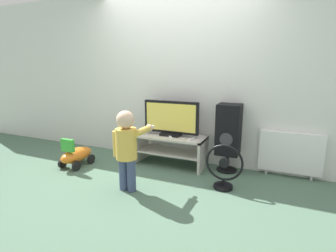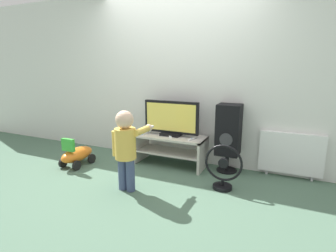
{
  "view_description": "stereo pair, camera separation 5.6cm",
  "coord_description": "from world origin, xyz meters",
  "px_view_note": "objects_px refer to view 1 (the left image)",
  "views": [
    {
      "loc": [
        1.47,
        -3.2,
        1.43
      ],
      "look_at": [
        0.0,
        0.13,
        0.61
      ],
      "focal_mm": 28.0,
      "sensor_mm": 36.0,
      "label": 1
    },
    {
      "loc": [
        1.52,
        -3.18,
        1.43
      ],
      "look_at": [
        0.0,
        0.13,
        0.61
      ],
      "focal_mm": 28.0,
      "sensor_mm": 36.0,
      "label": 2
    }
  ],
  "objects_px": {
    "remote_secondary": "(170,137)",
    "game_console": "(145,133)",
    "television": "(171,119)",
    "radiator": "(290,153)",
    "remote_primary": "(192,139)",
    "ride_on_toy": "(76,155)",
    "floor_fan": "(224,169)",
    "child": "(127,144)",
    "speaker_tower": "(229,131)"
  },
  "relations": [
    {
      "from": "remote_primary",
      "to": "speaker_tower",
      "type": "xyz_separation_m",
      "value": [
        0.46,
        0.19,
        0.12
      ]
    },
    {
      "from": "remote_primary",
      "to": "speaker_tower",
      "type": "height_order",
      "value": "speaker_tower"
    },
    {
      "from": "ride_on_toy",
      "to": "television",
      "type": "bearing_deg",
      "value": 26.79
    },
    {
      "from": "child",
      "to": "game_console",
      "type": "bearing_deg",
      "value": 106.17
    },
    {
      "from": "child",
      "to": "ride_on_toy",
      "type": "distance_m",
      "value": 1.24
    },
    {
      "from": "speaker_tower",
      "to": "radiator",
      "type": "distance_m",
      "value": 0.84
    },
    {
      "from": "remote_secondary",
      "to": "radiator",
      "type": "distance_m",
      "value": 1.62
    },
    {
      "from": "game_console",
      "to": "child",
      "type": "relative_size",
      "value": 0.2
    },
    {
      "from": "game_console",
      "to": "remote_primary",
      "type": "relative_size",
      "value": 1.44
    },
    {
      "from": "child",
      "to": "floor_fan",
      "type": "xyz_separation_m",
      "value": [
        1.03,
        0.5,
        -0.32
      ]
    },
    {
      "from": "game_console",
      "to": "remote_secondary",
      "type": "bearing_deg",
      "value": -6.1
    },
    {
      "from": "speaker_tower",
      "to": "floor_fan",
      "type": "xyz_separation_m",
      "value": [
        0.07,
        -0.57,
        -0.33
      ]
    },
    {
      "from": "game_console",
      "to": "child",
      "type": "bearing_deg",
      "value": -73.83
    },
    {
      "from": "child",
      "to": "floor_fan",
      "type": "relative_size",
      "value": 1.74
    },
    {
      "from": "television",
      "to": "speaker_tower",
      "type": "bearing_deg",
      "value": 5.87
    },
    {
      "from": "remote_primary",
      "to": "ride_on_toy",
      "type": "height_order",
      "value": "remote_primary"
    },
    {
      "from": "child",
      "to": "ride_on_toy",
      "type": "bearing_deg",
      "value": 162.39
    },
    {
      "from": "game_console",
      "to": "ride_on_toy",
      "type": "distance_m",
      "value": 1.06
    },
    {
      "from": "remote_primary",
      "to": "radiator",
      "type": "height_order",
      "value": "radiator"
    },
    {
      "from": "speaker_tower",
      "to": "ride_on_toy",
      "type": "xyz_separation_m",
      "value": [
        -2.07,
        -0.72,
        -0.41
      ]
    },
    {
      "from": "remote_secondary",
      "to": "radiator",
      "type": "bearing_deg",
      "value": 12.35
    },
    {
      "from": "remote_secondary",
      "to": "floor_fan",
      "type": "xyz_separation_m",
      "value": [
        0.85,
        -0.36,
        -0.21
      ]
    },
    {
      "from": "remote_primary",
      "to": "radiator",
      "type": "bearing_deg",
      "value": 14.25
    },
    {
      "from": "game_console",
      "to": "radiator",
      "type": "relative_size",
      "value": 0.25
    },
    {
      "from": "game_console",
      "to": "speaker_tower",
      "type": "xyz_separation_m",
      "value": [
        1.21,
        0.17,
        0.11
      ]
    },
    {
      "from": "radiator",
      "to": "game_console",
      "type": "bearing_deg",
      "value": -171.58
    },
    {
      "from": "speaker_tower",
      "to": "ride_on_toy",
      "type": "relative_size",
      "value": 1.66
    },
    {
      "from": "game_console",
      "to": "floor_fan",
      "type": "xyz_separation_m",
      "value": [
        1.29,
        -0.4,
        -0.22
      ]
    },
    {
      "from": "television",
      "to": "remote_primary",
      "type": "height_order",
      "value": "television"
    },
    {
      "from": "game_console",
      "to": "child",
      "type": "height_order",
      "value": "child"
    },
    {
      "from": "floor_fan",
      "to": "radiator",
      "type": "xyz_separation_m",
      "value": [
        0.72,
        0.7,
        0.09
      ]
    },
    {
      "from": "game_console",
      "to": "remote_primary",
      "type": "height_order",
      "value": "game_console"
    },
    {
      "from": "television",
      "to": "remote_secondary",
      "type": "relative_size",
      "value": 6.45
    },
    {
      "from": "speaker_tower",
      "to": "remote_primary",
      "type": "bearing_deg",
      "value": -157.3
    },
    {
      "from": "ride_on_toy",
      "to": "radiator",
      "type": "height_order",
      "value": "radiator"
    },
    {
      "from": "remote_primary",
      "to": "floor_fan",
      "type": "height_order",
      "value": "floor_fan"
    },
    {
      "from": "remote_secondary",
      "to": "game_console",
      "type": "bearing_deg",
      "value": 173.9
    },
    {
      "from": "television",
      "to": "remote_primary",
      "type": "bearing_deg",
      "value": -16.72
    },
    {
      "from": "child",
      "to": "speaker_tower",
      "type": "distance_m",
      "value": 1.43
    },
    {
      "from": "remote_primary",
      "to": "child",
      "type": "bearing_deg",
      "value": -119.19
    },
    {
      "from": "game_console",
      "to": "television",
      "type": "bearing_deg",
      "value": 12.53
    },
    {
      "from": "ride_on_toy",
      "to": "radiator",
      "type": "bearing_deg",
      "value": 16.35
    },
    {
      "from": "remote_secondary",
      "to": "ride_on_toy",
      "type": "bearing_deg",
      "value": -159.01
    },
    {
      "from": "remote_secondary",
      "to": "speaker_tower",
      "type": "bearing_deg",
      "value": 15.68
    },
    {
      "from": "game_console",
      "to": "child",
      "type": "xyz_separation_m",
      "value": [
        0.26,
        -0.9,
        0.1
      ]
    },
    {
      "from": "television",
      "to": "radiator",
      "type": "bearing_deg",
      "value": 7.42
    },
    {
      "from": "floor_fan",
      "to": "ride_on_toy",
      "type": "distance_m",
      "value": 2.15
    },
    {
      "from": "television",
      "to": "floor_fan",
      "type": "relative_size",
      "value": 1.52
    },
    {
      "from": "radiator",
      "to": "speaker_tower",
      "type": "bearing_deg",
      "value": -170.99
    },
    {
      "from": "television",
      "to": "child",
      "type": "distance_m",
      "value": 1.0
    }
  ]
}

